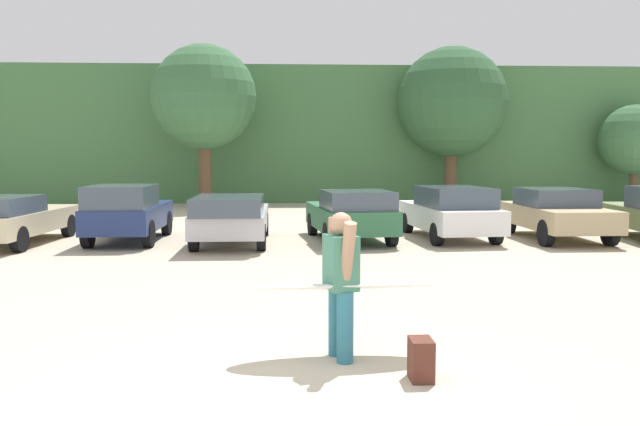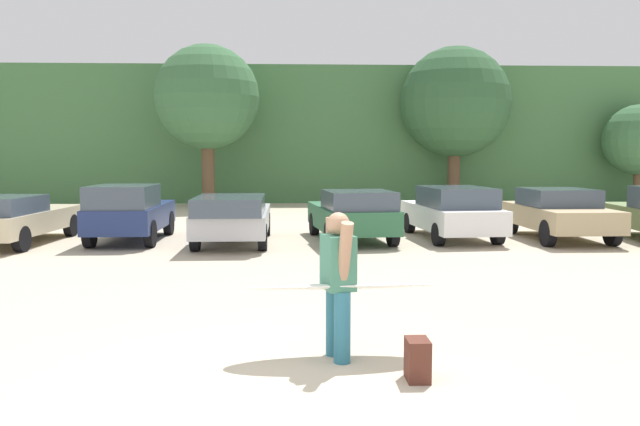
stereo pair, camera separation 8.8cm
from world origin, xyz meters
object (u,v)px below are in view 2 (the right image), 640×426
parked_car_navy (129,212)px  backpack_dropped (418,360)px  parked_car_champagne (12,218)px  parked_car_forest_green (353,214)px  person_adult (338,277)px  parked_car_silver (233,217)px  parked_car_white (452,211)px  surfboard_white (345,286)px  parked_car_tan (558,213)px

parked_car_navy → backpack_dropped: parked_car_navy is taller
parked_car_champagne → backpack_dropped: size_ratio=10.55×
parked_car_forest_green → person_adult: bearing=166.8°
person_adult → parked_car_silver: bearing=-92.9°
person_adult → backpack_dropped: person_adult is taller
parked_car_white → surfboard_white: bearing=154.5°
parked_car_tan → backpack_dropped: bearing=150.4°
person_adult → backpack_dropped: 1.34m
parked_car_forest_green → surfboard_white: 10.18m
person_adult → parked_car_navy: bearing=-79.4°
parked_car_champagne → parked_car_forest_green: size_ratio=1.12×
person_adult → surfboard_white: size_ratio=0.72×
parked_car_navy → parked_car_white: 9.03m
parked_car_forest_green → parked_car_navy: bearing=81.9°
person_adult → surfboard_white: (0.09, 0.11, -0.14)m
parked_car_forest_green → backpack_dropped: 11.01m
parked_car_silver → parked_car_tan: size_ratio=1.13×
parked_car_champagne → parked_car_tan: parked_car_tan is taller
parked_car_navy → parked_car_forest_green: bearing=-91.8°
parked_car_silver → backpack_dropped: parked_car_silver is taller
parked_car_forest_green → person_adult: size_ratio=2.43×
parked_car_champagne → person_adult: person_adult is taller
parked_car_champagne → backpack_dropped: (8.84, -10.76, -0.49)m
parked_car_forest_green → surfboard_white: bearing=167.3°
parked_car_silver → parked_car_forest_green: parked_car_forest_green is taller
parked_car_forest_green → surfboard_white: (-1.03, -10.12, 0.09)m
parked_car_silver → backpack_dropped: bearing=-165.0°
parked_car_silver → parked_car_forest_green: (3.27, 0.42, 0.02)m
parked_car_white → parked_car_forest_green: bearing=93.2°
parked_car_forest_green → surfboard_white: size_ratio=1.76×
parked_car_navy → parked_car_white: (9.02, 0.29, -0.05)m
parked_car_white → surfboard_white: 11.24m
parked_car_champagne → person_adult: size_ratio=2.72×
parked_car_silver → parked_car_white: size_ratio=1.06×
person_adult → parked_car_white: bearing=-125.8°
parked_car_navy → parked_car_forest_green: size_ratio=0.95×
parked_car_champagne → parked_car_silver: (5.89, -0.18, 0.03)m
parked_car_forest_green → backpack_dropped: parked_car_forest_green is taller
parked_car_tan → person_adult: size_ratio=2.40×
surfboard_white → parked_car_navy: bearing=-67.0°
parked_car_champagne → backpack_dropped: bearing=-137.4°
parked_car_tan → surfboard_white: size_ratio=1.74×
parked_car_white → parked_car_tan: parked_car_white is taller
surfboard_white → backpack_dropped: 1.29m
parked_car_navy → backpack_dropped: size_ratio=8.90×
parked_car_forest_green → backpack_dropped: (-0.32, -10.99, -0.54)m
surfboard_white → parked_car_champagne: bearing=-54.1°
parked_car_tan → surfboard_white: (-6.90, -10.31, 0.08)m
parked_car_white → surfboard_white: size_ratio=1.86×
parked_car_silver → surfboard_white: size_ratio=1.96×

